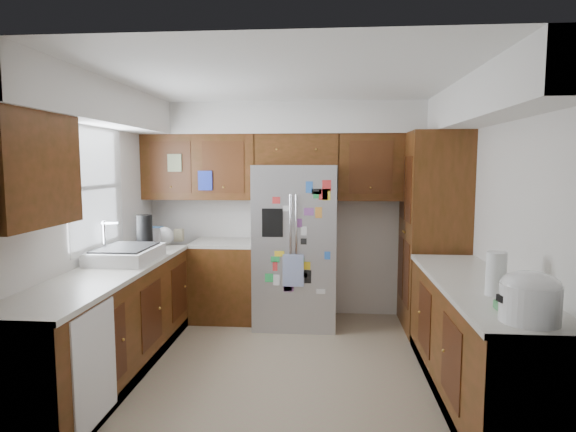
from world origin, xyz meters
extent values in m
plane|color=gray|center=(0.00, 0.00, 0.00)|extent=(3.60, 3.60, 0.00)
cube|color=silver|center=(0.00, 1.60, 1.25)|extent=(3.60, 0.04, 2.50)
cube|color=silver|center=(-1.80, 0.00, 1.25)|extent=(0.04, 3.20, 2.50)
cube|color=silver|center=(1.80, 0.00, 1.25)|extent=(0.04, 3.20, 2.50)
cube|color=silver|center=(0.00, -1.60, 1.25)|extent=(3.60, 0.04, 2.50)
cube|color=white|center=(0.00, 0.00, 2.51)|extent=(3.60, 3.20, 0.02)
cube|color=silver|center=(0.00, 1.41, 2.33)|extent=(3.60, 0.38, 0.35)
cube|color=silver|center=(-1.61, 0.00, 2.33)|extent=(0.38, 3.20, 0.35)
cube|color=silver|center=(1.61, 0.00, 2.33)|extent=(0.38, 3.20, 0.35)
cube|color=#3F280C|center=(-1.14, 1.43, 1.77)|extent=(1.33, 0.34, 0.75)
cube|color=#3F280C|center=(1.14, 1.43, 1.77)|extent=(1.33, 0.34, 0.75)
cube|color=#3F280C|center=(-1.63, -1.15, 1.77)|extent=(0.34, 0.85, 0.75)
cube|color=white|center=(-1.79, 0.10, 1.60)|extent=(0.02, 0.90, 1.05)
cube|color=white|center=(-1.75, 0.10, 1.60)|extent=(0.01, 1.02, 1.15)
cube|color=#2137C3|center=(-1.03, 1.24, 1.62)|extent=(0.16, 0.02, 0.22)
cube|color=beige|center=(-1.39, 1.24, 1.82)|extent=(0.16, 0.02, 0.20)
cube|color=#3F280C|center=(-1.50, -0.30, 0.44)|extent=(0.60, 2.60, 0.88)
cube|color=#3F280C|center=(-0.83, 1.30, 0.44)|extent=(0.75, 0.60, 0.88)
cube|color=white|center=(-1.50, -0.30, 0.90)|extent=(0.63, 2.60, 0.04)
cube|color=white|center=(-0.83, 1.30, 0.90)|extent=(0.75, 0.60, 0.04)
cube|color=black|center=(-1.50, -0.30, 0.05)|extent=(0.60, 2.60, 0.10)
cube|color=white|center=(-1.19, -1.15, 0.46)|extent=(0.01, 0.58, 0.80)
cube|color=#3F280C|center=(1.50, -0.47, 0.44)|extent=(0.60, 2.25, 0.88)
cube|color=white|center=(1.50, -0.47, 0.90)|extent=(0.63, 2.25, 0.04)
cube|color=black|center=(1.50, -0.47, 0.05)|extent=(0.60, 2.25, 0.10)
cube|color=#3F280C|center=(1.50, 1.15, 1.07)|extent=(0.60, 0.90, 2.15)
cube|color=#A0A0A5|center=(0.00, 1.21, 0.90)|extent=(0.90, 0.75, 1.80)
cylinder|color=silver|center=(-0.03, 0.82, 1.05)|extent=(0.02, 0.02, 0.90)
cylinder|color=silver|center=(0.03, 0.82, 1.05)|extent=(0.02, 0.02, 0.90)
cube|color=black|center=(-0.22, 0.83, 1.20)|extent=(0.22, 0.01, 0.30)
cube|color=silver|center=(0.00, 0.80, 0.70)|extent=(0.22, 0.01, 0.34)
cube|color=green|center=(0.07, 0.82, 0.81)|extent=(0.09, 0.00, 0.05)
cube|color=black|center=(0.14, 0.82, 0.67)|extent=(0.10, 0.00, 0.06)
cube|color=yellow|center=(-0.15, 0.82, 0.87)|extent=(0.10, 0.00, 0.06)
cube|color=black|center=(0.24, 0.82, 1.53)|extent=(0.10, 0.00, 0.06)
cube|color=yellow|center=(0.34, 0.82, 1.50)|extent=(0.08, 0.00, 0.12)
cube|color=green|center=(-0.19, 0.82, 0.81)|extent=(0.09, 0.00, 0.06)
cube|color=orange|center=(0.26, 0.82, 1.31)|extent=(0.07, 0.00, 0.11)
cube|color=blue|center=(0.36, 0.82, 0.86)|extent=(0.06, 0.00, 0.08)
cube|color=white|center=(-0.18, 0.82, 0.59)|extent=(0.07, 0.00, 0.11)
cube|color=red|center=(0.31, 0.82, 1.50)|extent=(0.09, 0.00, 0.11)
cube|color=black|center=(0.15, 0.82, 0.60)|extent=(0.07, 0.00, 0.08)
cube|color=green|center=(-0.26, 0.82, 0.61)|extent=(0.09, 0.00, 0.09)
cube|color=black|center=(0.10, 0.82, 0.65)|extent=(0.09, 0.00, 0.05)
cube|color=black|center=(0.11, 0.82, 1.01)|extent=(0.06, 0.00, 0.06)
cube|color=#8C4C99|center=(-0.05, 0.82, 0.51)|extent=(0.10, 0.00, 0.08)
cube|color=red|center=(-0.19, 0.82, 0.74)|extent=(0.05, 0.00, 0.10)
cube|color=#8C4C99|center=(0.06, 0.82, 1.20)|extent=(0.07, 0.00, 0.09)
cube|color=blue|center=(0.16, 0.82, 1.57)|extent=(0.07, 0.00, 0.12)
cube|color=red|center=(-0.18, 0.82, 1.44)|extent=(0.08, 0.00, 0.07)
cube|color=yellow|center=(0.14, 0.82, 0.75)|extent=(0.08, 0.00, 0.08)
cube|color=#8C4C99|center=(0.16, 0.82, 1.32)|extent=(0.10, 0.00, 0.08)
cube|color=red|center=(0.34, 0.82, 1.59)|extent=(0.09, 0.00, 0.11)
cube|color=white|center=(0.29, 0.82, 0.47)|extent=(0.09, 0.00, 0.05)
cube|color=white|center=(-0.06, 0.82, 1.35)|extent=(0.11, 0.00, 0.06)
cube|color=green|center=(0.24, 0.82, 1.49)|extent=(0.06, 0.00, 0.07)
cube|color=black|center=(0.04, 0.82, 0.58)|extent=(0.05, 0.00, 0.08)
cube|color=#8C4C99|center=(-0.06, 0.82, 0.51)|extent=(0.09, 0.00, 0.09)
cube|color=white|center=(0.11, 0.82, 1.12)|extent=(0.06, 0.00, 0.09)
cube|color=#3F280C|center=(0.00, 1.43, 1.98)|extent=(0.96, 0.34, 0.35)
sphere|color=#283DC0|center=(-0.14, 1.45, 2.28)|extent=(0.25, 0.25, 0.25)
cylinder|color=black|center=(0.28, 1.38, 2.23)|extent=(0.28, 0.28, 0.16)
ellipsoid|color=#333338|center=(0.28, 1.38, 2.31)|extent=(0.26, 0.26, 0.12)
cube|color=white|center=(-1.50, 0.10, 0.98)|extent=(0.52, 0.70, 0.12)
cube|color=black|center=(-1.50, 0.10, 1.04)|extent=(0.44, 0.60, 0.02)
cylinder|color=silver|center=(-1.70, 0.10, 1.14)|extent=(0.02, 0.02, 0.30)
cylinder|color=silver|center=(-1.64, 0.10, 1.27)|extent=(0.16, 0.02, 0.02)
cube|color=yellow|center=(-1.30, -0.14, 0.94)|extent=(0.10, 0.18, 0.04)
cube|color=black|center=(-1.49, 0.56, 0.97)|extent=(0.18, 0.14, 0.10)
cylinder|color=black|center=(-1.49, 0.56, 1.16)|extent=(0.16, 0.16, 0.28)
cylinder|color=#A0A0A5|center=(-1.50, 0.84, 1.02)|extent=(0.14, 0.14, 0.20)
sphere|color=white|center=(-1.44, 1.00, 1.02)|extent=(0.20, 0.20, 0.20)
cube|color=#3F72B2|center=(-1.59, 1.16, 1.01)|extent=(0.14, 0.10, 0.18)
cube|color=#BFB28C|center=(-1.36, 1.27, 0.99)|extent=(0.10, 0.08, 0.14)
cylinder|color=white|center=(-1.52, 0.49, 0.98)|extent=(0.08, 0.08, 0.11)
cylinder|color=white|center=(1.50, -1.38, 1.03)|extent=(0.33, 0.33, 0.22)
ellipsoid|color=white|center=(1.50, -1.38, 1.14)|extent=(0.32, 0.32, 0.14)
cube|color=black|center=(1.35, -1.38, 1.05)|extent=(0.04, 0.06, 0.04)
cylinder|color=white|center=(1.50, -0.83, 1.07)|extent=(0.13, 0.13, 0.30)
camera|label=1|loc=(0.35, -4.14, 1.81)|focal=30.00mm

